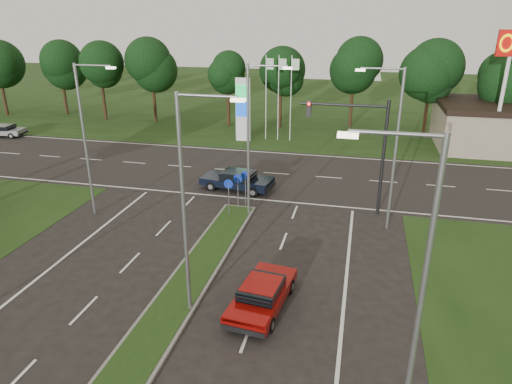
# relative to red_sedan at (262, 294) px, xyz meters

# --- Properties ---
(verge_far) EXTENTS (160.00, 50.00, 0.02)m
(verge_far) POSITION_rel_red_sedan_xyz_m (-3.66, 48.09, -0.66)
(verge_far) COLOR black
(verge_far) RESTS_ON ground
(cross_road) EXTENTS (160.00, 12.00, 0.02)m
(cross_road) POSITION_rel_red_sedan_xyz_m (-3.66, 17.09, -0.66)
(cross_road) COLOR black
(cross_road) RESTS_ON ground
(median_kerb) EXTENTS (2.00, 26.00, 0.12)m
(median_kerb) POSITION_rel_red_sedan_xyz_m (-3.66, -2.91, -0.60)
(median_kerb) COLOR slate
(median_kerb) RESTS_ON ground
(streetlight_median_near) EXTENTS (2.53, 0.22, 9.00)m
(streetlight_median_near) POSITION_rel_red_sedan_xyz_m (-2.66, -0.91, 4.42)
(streetlight_median_near) COLOR gray
(streetlight_median_near) RESTS_ON ground
(streetlight_median_far) EXTENTS (2.53, 0.22, 9.00)m
(streetlight_median_far) POSITION_rel_red_sedan_xyz_m (-2.66, 9.09, 4.42)
(streetlight_median_far) COLOR gray
(streetlight_median_far) RESTS_ON ground
(streetlight_left_far) EXTENTS (2.53, 0.22, 9.00)m
(streetlight_left_far) POSITION_rel_red_sedan_xyz_m (-11.96, 7.09, 4.42)
(streetlight_left_far) COLOR gray
(streetlight_left_far) RESTS_ON ground
(streetlight_right_far) EXTENTS (2.53, 0.22, 9.00)m
(streetlight_right_far) POSITION_rel_red_sedan_xyz_m (5.14, 9.09, 4.42)
(streetlight_right_far) COLOR gray
(streetlight_right_far) RESTS_ON ground
(streetlight_right_near) EXTENTS (2.53, 0.22, 9.00)m
(streetlight_right_near) POSITION_rel_red_sedan_xyz_m (5.14, -4.91, 4.42)
(streetlight_right_near) COLOR gray
(streetlight_right_near) RESTS_ON ground
(traffic_signal) EXTENTS (5.10, 0.42, 7.00)m
(traffic_signal) POSITION_rel_red_sedan_xyz_m (3.53, 11.09, 4.00)
(traffic_signal) COLOR black
(traffic_signal) RESTS_ON ground
(median_signs) EXTENTS (1.16, 1.76, 2.38)m
(median_signs) POSITION_rel_red_sedan_xyz_m (-3.66, 9.49, 1.06)
(median_signs) COLOR gray
(median_signs) RESTS_ON ground
(gas_pylon) EXTENTS (5.80, 1.26, 8.00)m
(gas_pylon) POSITION_rel_red_sedan_xyz_m (-7.44, 26.14, 2.54)
(gas_pylon) COLOR silver
(gas_pylon) RESTS_ON ground
(mcdonalds_sign) EXTENTS (2.20, 0.47, 10.40)m
(mcdonalds_sign) POSITION_rel_red_sedan_xyz_m (14.34, 25.06, 7.33)
(mcdonalds_sign) COLOR silver
(mcdonalds_sign) RESTS_ON ground
(treeline_far) EXTENTS (6.00, 6.00, 9.90)m
(treeline_far) POSITION_rel_red_sedan_xyz_m (-3.55, 33.02, 6.17)
(treeline_far) COLOR black
(treeline_far) RESTS_ON ground
(red_sedan) EXTENTS (2.32, 4.62, 1.22)m
(red_sedan) POSITION_rel_red_sedan_xyz_m (0.00, 0.00, 0.00)
(red_sedan) COLOR maroon
(red_sedan) RESTS_ON ground
(navy_sedan) EXTENTS (5.13, 2.62, 1.35)m
(navy_sedan) POSITION_rel_red_sedan_xyz_m (-4.67, 13.09, 0.07)
(navy_sedan) COLOR black
(navy_sedan) RESTS_ON ground
(far_car_a) EXTENTS (4.30, 2.28, 1.18)m
(far_car_a) POSITION_rel_red_sedan_xyz_m (-31.49, 22.07, -0.02)
(far_car_a) COLOR gray
(far_car_a) RESTS_ON ground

